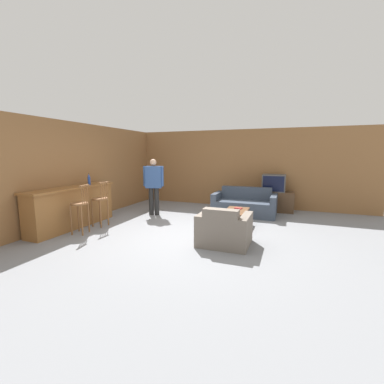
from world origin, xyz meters
TOP-DOWN VIEW (x-y plane):
  - ground_plane at (0.00, 0.00)m, footprint 24.00×24.00m
  - wall_back at (0.00, 3.68)m, footprint 9.40×0.08m
  - wall_left at (-3.15, 1.34)m, footprint 0.08×8.68m
  - bar_counter at (-2.81, -0.38)m, footprint 0.55×2.40m
  - bar_chair_near at (-2.25, -0.72)m, footprint 0.44×0.44m
  - bar_chair_mid at (-2.25, -0.06)m, footprint 0.38×0.38m
  - couch_far at (0.90, 2.43)m, footprint 1.81×0.91m
  - armchair_near at (0.95, -0.28)m, footprint 0.98×0.86m
  - coffee_table at (0.91, 1.06)m, footprint 0.53×0.95m
  - tv_unit at (1.65, 3.27)m, footprint 1.24×0.55m
  - tv at (1.65, 3.27)m, footprint 0.69×0.52m
  - bottle at (-2.72, 0.11)m, footprint 0.07×0.07m
  - book_on_table at (0.93, 1.26)m, footprint 0.20×0.15m
  - person_by_window at (-1.60, 1.47)m, footprint 0.57×0.32m

SIDE VIEW (x-z plane):
  - ground_plane at x=0.00m, z-range 0.00..0.00m
  - couch_far at x=0.90m, z-range -0.11..0.69m
  - armchair_near at x=0.95m, z-range -0.10..0.68m
  - tv_unit at x=1.65m, z-range 0.00..0.62m
  - coffee_table at x=0.91m, z-range 0.14..0.56m
  - book_on_table at x=0.93m, z-range 0.42..0.44m
  - bar_counter at x=-2.81m, z-range 0.00..1.01m
  - bar_chair_near at x=-2.25m, z-range 0.04..1.15m
  - bar_chair_mid at x=-2.25m, z-range 0.04..1.15m
  - tv at x=1.65m, z-range 0.62..1.16m
  - person_by_window at x=-1.60m, z-range 0.10..1.74m
  - bottle at x=-2.72m, z-range 0.99..1.28m
  - wall_back at x=0.00m, z-range 0.00..2.60m
  - wall_left at x=-3.15m, z-range 0.00..2.60m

